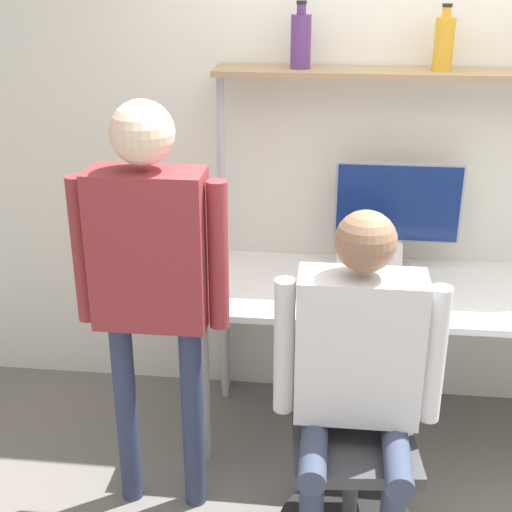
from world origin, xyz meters
name	(u,v)px	position (x,y,z in m)	size (l,w,h in m)	color
ground_plane	(422,485)	(0.00, 0.00, 0.00)	(12.00, 12.00, 0.00)	slate
wall_back	(431,144)	(0.00, 0.77, 1.35)	(8.00, 0.06, 2.70)	silver
desk	(428,303)	(0.00, 0.38, 0.71)	(2.09, 0.72, 0.78)	white
shelf_unit	(438,123)	(0.00, 0.60, 1.49)	(1.99, 0.26, 1.71)	#997A56
monitor	(397,209)	(-0.15, 0.61, 1.08)	(0.59, 0.18, 0.52)	#B7B7BC
laptop	(368,285)	(-0.28, 0.25, 0.84)	(0.28, 0.25, 0.24)	#BCBCC1
cell_phone	(428,300)	(-0.02, 0.26, 0.78)	(0.07, 0.15, 0.01)	black
office_chair	(350,473)	(-0.34, -0.31, 0.29)	(0.56, 0.56, 0.94)	black
person_seated	(359,362)	(-0.33, -0.36, 0.82)	(0.62, 0.47, 1.38)	#38425B
person_standing	(150,263)	(-1.12, -0.20, 1.10)	(0.59, 0.23, 1.71)	#2D3856
bottle_amber	(444,43)	(-0.01, 0.60, 1.83)	(0.08, 0.08, 0.27)	gold
bottle_purple	(301,40)	(-0.62, 0.60, 1.83)	(0.09, 0.09, 0.28)	#593372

